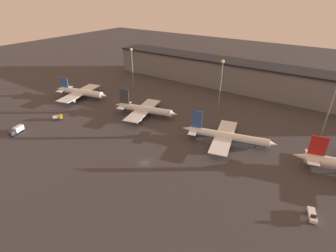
# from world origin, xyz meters

# --- Properties ---
(ground) EXTENTS (600.00, 600.00, 0.00)m
(ground) POSITION_xyz_m (0.00, 0.00, 0.00)
(ground) COLOR #383538
(terminal_building) EXTENTS (198.74, 20.34, 19.20)m
(terminal_building) POSITION_xyz_m (0.00, 104.53, 9.66)
(terminal_building) COLOR slate
(terminal_building) RESTS_ON ground
(airplane_0) EXTENTS (37.73, 34.76, 12.08)m
(airplane_0) POSITION_xyz_m (-78.17, 32.21, 3.63)
(airplane_0) COLOR white
(airplane_0) RESTS_ON ground
(airplane_1) EXTENTS (37.25, 32.42, 13.79)m
(airplane_1) POSITION_xyz_m (-28.18, 34.81, 3.42)
(airplane_1) COLOR silver
(airplane_1) RESTS_ON ground
(airplane_2) EXTENTS (42.07, 32.96, 13.53)m
(airplane_2) POSITION_xyz_m (20.59, 33.19, 3.21)
(airplane_2) COLOR white
(airplane_2) RESTS_ON ground
(service_vehicle_0) EXTENTS (4.54, 5.06, 2.66)m
(service_vehicle_0) POSITION_xyz_m (-63.21, 4.23, 1.55)
(service_vehicle_0) COLOR gold
(service_vehicle_0) RESTS_ON ground
(service_vehicle_1) EXTENTS (3.75, 6.43, 2.60)m
(service_vehicle_1) POSITION_xyz_m (60.16, 6.22, 1.22)
(service_vehicle_1) COLOR white
(service_vehicle_1) RESTS_ON ground
(service_vehicle_2) EXTENTS (4.44, 8.12, 3.12)m
(service_vehicle_2) POSITION_xyz_m (-66.80, -15.98, 1.77)
(service_vehicle_2) COLOR #282D38
(service_vehicle_2) RESTS_ON ground
(lamp_post_0) EXTENTS (1.80, 1.80, 27.60)m
(lamp_post_0) POSITION_xyz_m (-62.90, 65.26, 17.32)
(lamp_post_0) COLOR slate
(lamp_post_0) RESTS_ON ground
(lamp_post_1) EXTENTS (1.80, 1.80, 28.87)m
(lamp_post_1) POSITION_xyz_m (1.98, 65.26, 18.02)
(lamp_post_1) COLOR slate
(lamp_post_1) RESTS_ON ground
(lamp_post_2) EXTENTS (1.80, 1.80, 29.43)m
(lamp_post_2) POSITION_xyz_m (55.79, 65.26, 18.32)
(lamp_post_2) COLOR slate
(lamp_post_2) RESTS_ON ground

